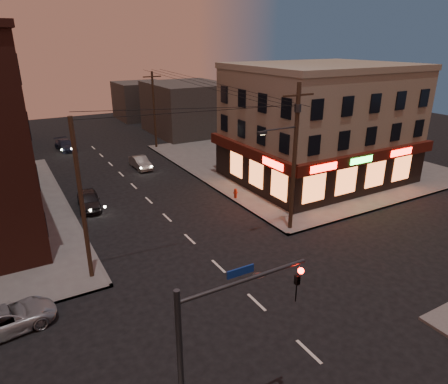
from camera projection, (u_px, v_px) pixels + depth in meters
ground at (257, 302)px, 20.46m from camera, size 120.00×120.00×0.00m
sidewalk_ne at (294, 160)px, 44.19m from camera, size 24.00×28.00×0.15m
pizza_building at (319, 123)px, 36.83m from camera, size 15.85×12.85×10.50m
bg_building_ne_a at (188, 108)px, 56.48m from camera, size 10.00×12.00×7.00m
bg_building_ne_b at (142, 100)px, 67.06m from camera, size 8.00×8.00×6.00m
utility_pole_main at (294, 151)px, 26.20m from camera, size 4.20×0.44×10.00m
utility_pole_far at (154, 110)px, 47.86m from camera, size 0.26×0.26×9.00m
utility_pole_west at (82, 202)px, 20.89m from camera, size 0.24×0.24×9.00m
traffic_signal at (212, 344)px, 11.85m from camera, size 4.49×0.32×6.47m
suv_cross at (6, 320)px, 18.28m from camera, size 4.61×2.60×1.21m
sedan_near at (89, 200)px, 31.63m from camera, size 2.11×4.23×1.38m
sedan_mid at (140, 163)px, 41.45m from camera, size 1.43×3.86×1.26m
sedan_far at (65, 145)px, 48.29m from camera, size 2.25×4.54×1.27m
fire_hydrant at (235, 193)px, 33.38m from camera, size 0.36×0.36×0.84m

